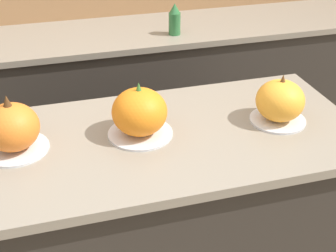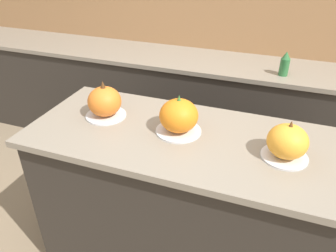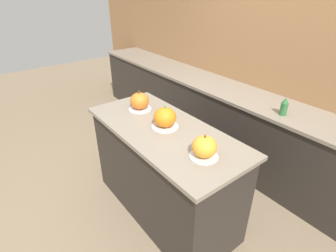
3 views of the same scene
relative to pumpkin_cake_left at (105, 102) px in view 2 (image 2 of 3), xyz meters
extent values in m
cube|color=#9E7047|center=(0.45, 1.54, 0.23)|extent=(8.00, 0.06, 2.50)
cube|color=#2D2823|center=(0.45, -0.05, -0.57)|extent=(1.51, 0.65, 0.90)
cube|color=gray|center=(0.45, -0.05, -0.10)|extent=(1.57, 0.71, 0.03)
cube|color=#2D2823|center=(0.45, 1.21, -0.59)|extent=(6.00, 0.56, 0.86)
cube|color=gray|center=(0.45, 1.21, -0.14)|extent=(6.00, 0.60, 0.03)
cylinder|color=silver|center=(0.00, 0.00, -0.08)|extent=(0.22, 0.22, 0.01)
ellipsoid|color=orange|center=(0.00, 0.00, 0.01)|extent=(0.18, 0.18, 0.16)
cone|color=#4C2D14|center=(0.00, 0.00, 0.10)|extent=(0.03, 0.03, 0.04)
cylinder|color=silver|center=(0.43, -0.02, -0.08)|extent=(0.23, 0.23, 0.01)
ellipsoid|color=orange|center=(0.43, -0.02, 0.01)|extent=(0.20, 0.20, 0.17)
cone|color=#38702D|center=(0.43, -0.02, 0.10)|extent=(0.02, 0.02, 0.03)
cylinder|color=silver|center=(0.95, -0.06, -0.08)|extent=(0.21, 0.21, 0.01)
ellipsoid|color=orange|center=(0.95, -0.06, 0.00)|extent=(0.18, 0.18, 0.15)
cone|color=brown|center=(0.95, -0.06, 0.09)|extent=(0.02, 0.02, 0.03)
cylinder|color=#2D6B38|center=(0.89, 1.08, -0.06)|extent=(0.07, 0.07, 0.13)
cone|color=#2D6B38|center=(0.89, 1.08, 0.03)|extent=(0.06, 0.06, 0.05)
camera|label=1|loc=(0.13, -1.43, 0.80)|focal=50.00mm
camera|label=2|loc=(0.88, -1.38, 0.79)|focal=35.00mm
camera|label=3|loc=(2.01, -1.21, 1.02)|focal=28.00mm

